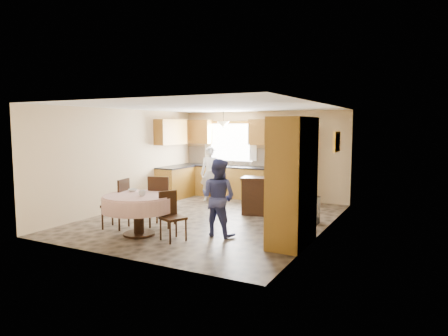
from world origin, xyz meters
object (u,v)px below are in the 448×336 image
at_px(person_sink, 210,174).
at_px(person_dining, 218,197).
at_px(dining_table, 139,204).
at_px(chair_back, 161,199).
at_px(sideboard, 267,197).
at_px(chair_left, 119,201).
at_px(cupboard, 292,182).
at_px(chair_right, 171,213).
at_px(oven_tower, 297,164).

height_order(person_sink, person_dining, person_sink).
distance_m(dining_table, chair_back, 0.67).
xyz_separation_m(sideboard, dining_table, (-1.53, -2.75, 0.19)).
bearing_deg(chair_back, person_dining, 163.86).
bearing_deg(chair_left, cupboard, 86.81).
relative_size(dining_table, chair_left, 1.34).
height_order(chair_right, person_sink, person_sink).
distance_m(cupboard, person_sink, 4.48).
xyz_separation_m(sideboard, chair_right, (-0.80, -2.73, 0.08)).
bearing_deg(chair_right, dining_table, 115.04).
xyz_separation_m(dining_table, chair_right, (0.74, 0.02, -0.11)).
distance_m(sideboard, person_dining, 2.11).
height_order(oven_tower, cupboard, cupboard).
xyz_separation_m(chair_left, chair_back, (0.70, 0.47, 0.03)).
distance_m(chair_back, person_sink, 3.11).
xyz_separation_m(dining_table, chair_back, (0.02, 0.67, -0.02)).
bearing_deg(person_dining, chair_left, 15.62).
bearing_deg(dining_table, person_sink, 98.15).
relative_size(cupboard, dining_table, 1.64).
xyz_separation_m(cupboard, chair_right, (-2.05, -0.73, -0.62)).
relative_size(chair_right, person_sink, 0.59).
height_order(chair_back, chair_right, chair_back).
bearing_deg(chair_right, person_sink, 42.59).
xyz_separation_m(cupboard, person_sink, (-3.32, 2.98, -0.36)).
bearing_deg(chair_left, chair_right, 70.32).
bearing_deg(chair_back, dining_table, 72.55).
relative_size(cupboard, chair_back, 2.10).
distance_m(chair_left, person_sink, 3.53).
bearing_deg(chair_right, chair_left, 106.08).
distance_m(oven_tower, chair_back, 4.21).
xyz_separation_m(chair_right, person_dining, (0.63, 0.65, 0.24)).
bearing_deg(person_sink, oven_tower, -3.48).
distance_m(oven_tower, sideboard, 1.87).
bearing_deg(chair_back, person_sink, -95.57).
bearing_deg(person_dining, dining_table, 28.88).
bearing_deg(oven_tower, person_dining, -95.22).
relative_size(person_sink, person_dining, 1.03).
bearing_deg(dining_table, chair_back, 88.38).
height_order(chair_back, person_sink, person_sink).
bearing_deg(person_sink, chair_left, -114.63).
xyz_separation_m(oven_tower, sideboard, (-0.19, -1.75, -0.65)).
bearing_deg(cupboard, chair_right, -160.42).
bearing_deg(chair_back, oven_tower, -129.83).
xyz_separation_m(sideboard, person_sink, (-2.06, 0.98, 0.35)).
height_order(dining_table, chair_back, chair_back).
bearing_deg(oven_tower, dining_table, -110.94).
bearing_deg(chair_right, person_dining, -20.64).
bearing_deg(sideboard, dining_table, -131.00).
relative_size(chair_right, person_dining, 0.61).
distance_m(sideboard, person_sink, 2.31).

